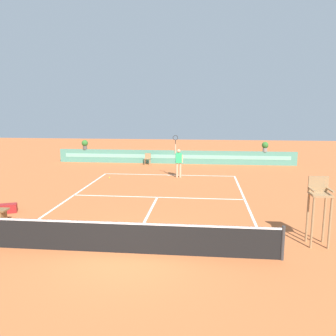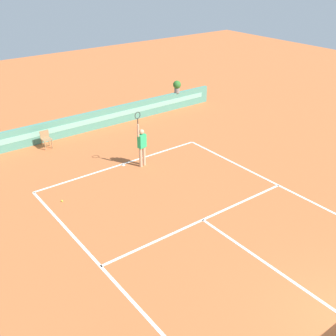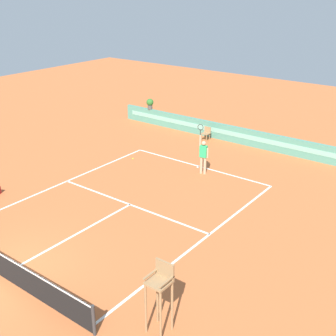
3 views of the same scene
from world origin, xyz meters
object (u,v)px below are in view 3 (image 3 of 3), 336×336
ball_kid_chair (206,133)px  tennis_player (203,154)px  umpire_chair (160,290)px  tennis_ball_near_baseline (133,159)px  potted_plant_far_left (150,103)px

ball_kid_chair → tennis_player: size_ratio=0.33×
umpire_chair → ball_kid_chair: umpire_chair is taller
ball_kid_chair → umpire_chair: bearing=-61.9°
umpire_chair → tennis_player: 11.17m
ball_kid_chair → tennis_ball_near_baseline: (-1.51, -5.10, -0.44)m
tennis_player → tennis_ball_near_baseline: (-4.15, -0.66, -1.02)m
tennis_player → tennis_ball_near_baseline: 4.32m
tennis_player → potted_plant_far_left: size_ratio=3.57×
tennis_player → ball_kid_chair: bearing=120.7°
tennis_player → tennis_ball_near_baseline: tennis_player is taller
tennis_ball_near_baseline → potted_plant_far_left: size_ratio=0.09×
umpire_chair → potted_plant_far_left: bearing=130.1°
ball_kid_chair → tennis_player: (2.63, -4.44, 0.57)m
umpire_chair → ball_kid_chair: (-7.70, 14.39, -0.86)m
tennis_player → tennis_ball_near_baseline: size_ratio=38.01×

